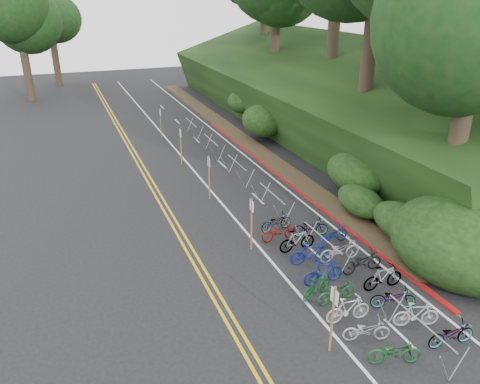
# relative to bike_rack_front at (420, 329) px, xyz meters

# --- Properties ---
(ground) EXTENTS (120.00, 120.00, 0.00)m
(ground) POSITION_rel_bike_rack_front_xyz_m (-3.09, 2.85, -0.83)
(ground) COLOR black
(ground) RESTS_ON ground
(road_markings) EXTENTS (7.47, 80.00, 0.01)m
(road_markings) POSITION_rel_bike_rack_front_xyz_m (-2.45, 12.94, -0.83)
(road_markings) COLOR gold
(road_markings) RESTS_ON ground
(red_curb) EXTENTS (0.25, 28.00, 0.10)m
(red_curb) POSITION_rel_bike_rack_front_xyz_m (2.61, 14.85, -0.78)
(red_curb) COLOR maroon
(red_curb) RESTS_ON ground
(embankment) EXTENTS (14.30, 48.14, 9.11)m
(embankment) POSITION_rel_bike_rack_front_xyz_m (9.87, 21.88, 1.73)
(embankment) COLOR black
(embankment) RESTS_ON ground
(bike_rack_front) EXTENTS (1.12, 3.02, 1.13)m
(bike_rack_front) POSITION_rel_bike_rack_front_xyz_m (0.00, 0.00, 0.00)
(bike_rack_front) COLOR #999CA1
(bike_rack_front) RESTS_ON ground
(bike_racks_rest) EXTENTS (1.14, 23.00, 1.17)m
(bike_racks_rest) POSITION_rel_bike_rack_front_xyz_m (-0.09, 15.85, 0.02)
(bike_racks_rest) COLOR #999CA1
(bike_racks_rest) RESTS_ON ground
(signpost_near) EXTENTS (0.08, 0.40, 2.44)m
(signpost_near) POSITION_rel_bike_rack_front_xyz_m (-2.62, 1.00, 0.57)
(signpost_near) COLOR brown
(signpost_near) RESTS_ON ground
(signposts_rest) EXTENTS (0.08, 18.40, 2.50)m
(signposts_rest) POSITION_rel_bike_rack_front_xyz_m (-2.49, 16.85, 0.60)
(signposts_rest) COLOR brown
(signposts_rest) RESTS_ON ground
(bike_front) EXTENTS (0.92, 1.58, 0.92)m
(bike_front) POSITION_rel_bike_rack_front_xyz_m (-1.55, 3.70, -0.37)
(bike_front) COLOR #144C1E
(bike_front) RESTS_ON ground
(bike_valet) EXTENTS (3.41, 11.05, 1.05)m
(bike_valet) POSITION_rel_bike_rack_front_xyz_m (-0.02, 4.37, -0.36)
(bike_valet) COLOR #144C1E
(bike_valet) RESTS_ON ground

